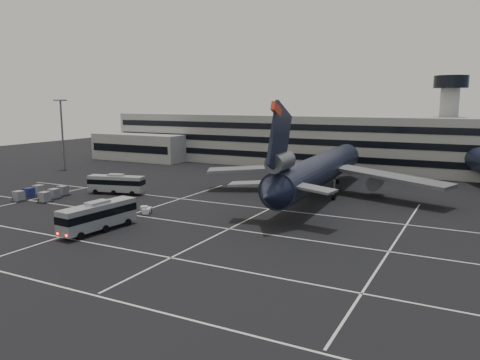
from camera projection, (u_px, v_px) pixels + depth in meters
name	position (u px, v px, depth m)	size (l,w,h in m)	color
ground	(144.00, 225.00, 68.31)	(260.00, 260.00, 0.00)	black
lane_markings	(152.00, 225.00, 68.51)	(90.00, 55.62, 0.01)	silver
terminal	(298.00, 141.00, 130.69)	(125.00, 26.00, 24.00)	gray
hills	(418.00, 168.00, 210.72)	(352.00, 180.00, 44.00)	#38332B
lightpole_left	(62.00, 125.00, 122.02)	(2.40, 2.40, 18.28)	slate
trijet_main	(319.00, 170.00, 87.38)	(47.38, 57.66, 18.08)	black
bus_near	(98.00, 215.00, 64.82)	(3.82, 12.28, 4.27)	#989A9F
bus_far	(116.00, 183.00, 90.91)	(11.43, 5.26, 3.93)	#989A9F
tug_b	(147.00, 210.00, 75.06)	(2.05, 2.40, 1.33)	silver
uld_cluster	(41.00, 193.00, 87.01)	(9.23, 10.09, 1.88)	#2D2D30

